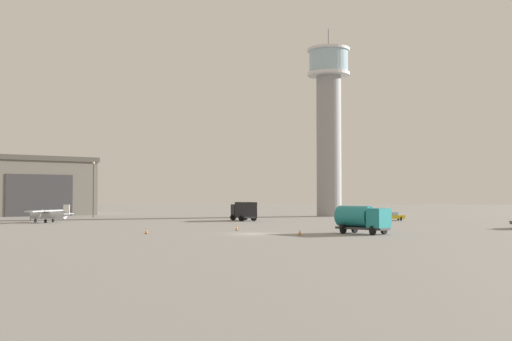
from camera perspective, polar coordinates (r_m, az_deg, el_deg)
name	(u,v)px	position (r m, az deg, el deg)	size (l,w,h in m)	color
ground_plane	(253,234)	(68.37, -0.30, -5.78)	(400.00, 400.00, 0.00)	gray
control_tower	(329,118)	(124.68, 6.64, 4.80)	(8.35, 8.35, 37.10)	gray
hangar	(24,186)	(139.98, -20.38, -1.35)	(32.41, 32.01, 11.95)	#6B665B
airplane_silver	(49,214)	(100.54, -18.32, -3.79)	(7.26, 9.30, 2.74)	#B7BABF
truck_fuel_tanker_teal	(362,218)	(69.20, 9.60, -4.29)	(5.96, 5.61, 3.04)	#38383D
truck_box_black	(244,210)	(102.00, -1.10, -3.64)	(4.64, 6.20, 3.04)	#38383D
car_yellow	(391,216)	(105.76, 12.19, -4.06)	(4.24, 2.58, 1.37)	gold
light_post_west	(94,185)	(119.02, -14.56, -1.28)	(0.44, 0.44, 10.31)	#38383D
traffic_cone_near_left	(237,228)	(74.97, -1.77, -5.25)	(0.36, 0.36, 0.57)	black
traffic_cone_near_right	(300,232)	(66.25, 3.99, -5.62)	(0.36, 0.36, 0.64)	black
traffic_cone_mid_apron	(146,231)	(69.39, -9.94, -5.45)	(0.36, 0.36, 0.59)	black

